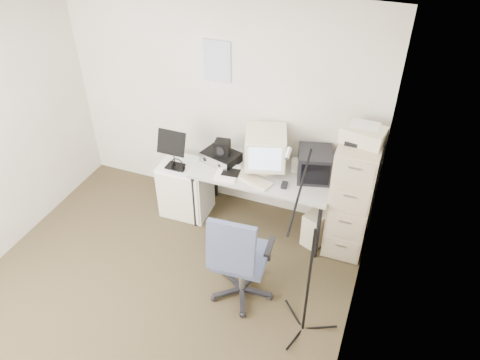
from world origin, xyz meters
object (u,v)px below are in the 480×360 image
(filing_cabinet, at_px, (352,196))
(office_chair, at_px, (242,254))
(side_cart, at_px, (186,188))
(desk, at_px, (263,199))

(filing_cabinet, height_order, office_chair, filing_cabinet)
(filing_cabinet, xyz_separation_m, side_cart, (-1.86, -0.13, -0.32))
(filing_cabinet, height_order, desk, filing_cabinet)
(filing_cabinet, bearing_deg, desk, -178.19)
(filing_cabinet, bearing_deg, side_cart, -176.12)
(filing_cabinet, xyz_separation_m, desk, (-0.95, -0.03, -0.29))
(office_chair, bearing_deg, desk, 93.65)
(office_chair, xyz_separation_m, side_cart, (-1.05, 0.94, -0.20))
(desk, bearing_deg, filing_cabinet, 1.81)
(side_cart, bearing_deg, filing_cabinet, 2.48)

